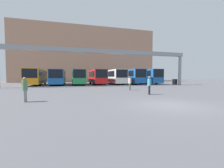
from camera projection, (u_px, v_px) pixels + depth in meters
name	position (u px, v px, depth m)	size (l,w,h in m)	color
ground_plane	(170.00, 105.00, 8.84)	(200.00, 200.00, 0.00)	#47474C
building_backdrop	(86.00, 56.00, 53.02)	(45.55, 12.00, 17.91)	tan
overhead_gantry	(103.00, 55.00, 26.18)	(32.61, 0.80, 6.48)	gray
bus_slot_0	(36.00, 76.00, 29.55)	(2.61, 10.32, 3.14)	orange
bus_slot_1	(58.00, 76.00, 31.45)	(2.57, 12.03, 3.05)	#1959A5
bus_slot_2	(78.00, 76.00, 32.17)	(2.45, 11.25, 3.10)	#268C4C
bus_slot_3	(97.00, 76.00, 32.93)	(2.45, 10.58, 3.14)	red
bus_slot_4	(113.00, 76.00, 34.73)	(2.60, 12.06, 3.20)	silver
bus_slot_5	(131.00, 76.00, 35.10)	(2.58, 10.57, 3.31)	#1959A5
bus_slot_6	(145.00, 76.00, 36.85)	(2.62, 11.96, 3.35)	#1959A5
pedestrian_mid_right	(25.00, 89.00, 9.87)	(0.34, 0.34, 1.65)	gray
pedestrian_near_right	(149.00, 85.00, 14.14)	(0.36, 0.36, 1.73)	black
pedestrian_mid_left	(130.00, 83.00, 18.72)	(0.36, 0.36, 1.75)	brown
tire_stack	(175.00, 82.00, 31.68)	(1.04, 1.04, 1.20)	black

